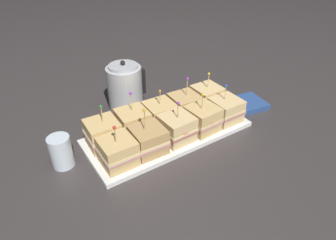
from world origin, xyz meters
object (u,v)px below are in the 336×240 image
object	(u,v)px
sandwich_front_far_right	(226,110)
sandwich_back_far_left	(103,134)
sandwich_back_far_right	(207,97)
sandwich_front_center	(177,128)
kettle_steel	(125,87)
sandwich_front_left	(148,140)
sandwich_front_right	(203,119)
sandwich_back_left	(133,123)
sandwich_front_far_left	(118,152)
serving_platter	(168,133)
drinking_glass	(61,152)
sandwich_back_right	(185,105)
napkin_stack	(248,103)
sandwich_back_center	(160,114)

from	to	relation	value
sandwich_front_far_right	sandwich_back_far_left	distance (m)	0.50
sandwich_back_far_right	sandwich_front_center	bearing A→B (deg)	-153.69
sandwich_back_far_right	kettle_steel	xyz separation A→B (m)	(-0.28, 0.22, 0.03)
kettle_steel	sandwich_front_left	bearing A→B (deg)	-103.58
sandwich_front_right	sandwich_back_left	bearing A→B (deg)	152.50
sandwich_front_far_left	sandwich_front_far_right	distance (m)	0.48
serving_platter	sandwich_front_center	world-z (taller)	sandwich_front_center
sandwich_back_far_left	kettle_steel	distance (m)	0.30
sandwich_back_far_left	sandwich_back_left	size ratio (longest dim) A/B	0.96
sandwich_back_left	drinking_glass	bearing A→B (deg)	-178.03
sandwich_front_center	sandwich_front_far_right	xyz separation A→B (m)	(0.24, -0.00, -0.00)
serving_platter	sandwich_back_right	world-z (taller)	sandwich_back_right
sandwich_front_far_left	sandwich_front_left	size ratio (longest dim) A/B	0.90
serving_platter	napkin_stack	xyz separation A→B (m)	(0.43, -0.01, 0.00)
sandwich_front_far_right	sandwich_back_center	xyz separation A→B (m)	(-0.24, 0.12, -0.00)
sandwich_back_left	kettle_steel	bearing A→B (deg)	70.16
sandwich_front_far_right	sandwich_back_center	size ratio (longest dim) A/B	1.01
sandwich_front_left	sandwich_back_far_left	xyz separation A→B (m)	(-0.12, 0.12, 0.00)
sandwich_back_center	napkin_stack	distance (m)	0.44
serving_platter	sandwich_front_far_left	bearing A→B (deg)	-165.78
serving_platter	sandwich_front_left	size ratio (longest dim) A/B	3.62
sandwich_back_center	drinking_glass	world-z (taller)	sandwich_back_center
sandwich_front_far_right	sandwich_back_far_right	distance (m)	0.12
sandwich_front_far_right	sandwich_back_left	world-z (taller)	sandwich_back_left
napkin_stack	sandwich_front_far_left	bearing A→B (deg)	-176.03
sandwich_front_left	napkin_stack	bearing A→B (deg)	4.82
sandwich_back_right	napkin_stack	bearing A→B (deg)	-13.44
drinking_glass	sandwich_front_far_right	bearing A→B (deg)	-10.05
sandwich_back_far_right	kettle_steel	world-z (taller)	kettle_steel
sandwich_front_left	sandwich_back_right	distance (m)	0.27
serving_platter	sandwich_front_left	xyz separation A→B (m)	(-0.12, -0.06, 0.06)
sandwich_front_left	drinking_glass	xyz separation A→B (m)	(-0.27, 0.11, -0.01)
serving_platter	drinking_glass	world-z (taller)	drinking_glass
serving_platter	sandwich_back_left	world-z (taller)	sandwich_back_left
sandwich_back_right	drinking_glass	xyz separation A→B (m)	(-0.52, -0.01, -0.01)
drinking_glass	sandwich_front_left	bearing A→B (deg)	-22.44
sandwich_back_center	sandwich_back_right	bearing A→B (deg)	-0.32
sandwich_front_far_left	sandwich_front_center	bearing A→B (deg)	0.34
sandwich_back_far_left	sandwich_back_center	bearing A→B (deg)	0.05
sandwich_front_right	sandwich_front_center	bearing A→B (deg)	178.55
sandwich_front_far_right	sandwich_front_center	bearing A→B (deg)	179.68
sandwich_back_center	sandwich_back_right	world-z (taller)	sandwich_back_right
napkin_stack	sandwich_back_left	bearing A→B (deg)	172.05
kettle_steel	drinking_glass	bearing A→B (deg)	-147.51
drinking_glass	serving_platter	bearing A→B (deg)	-7.47
sandwich_front_right	sandwich_back_center	distance (m)	0.17
sandwich_front_far_right	drinking_glass	world-z (taller)	sandwich_front_far_right
sandwich_back_far_left	sandwich_front_right	bearing A→B (deg)	-18.59
sandwich_front_left	sandwich_front_far_right	world-z (taller)	sandwich_front_left
sandwich_back_far_left	sandwich_back_right	distance (m)	0.36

